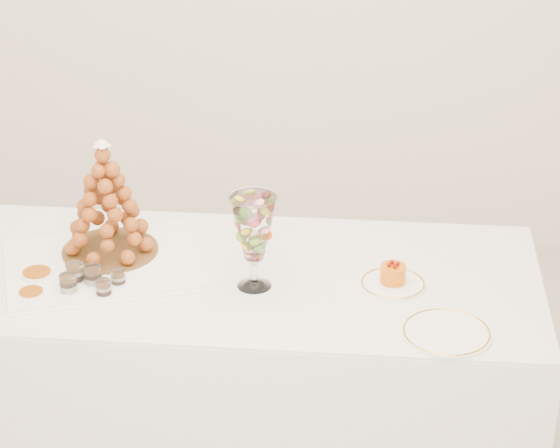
{
  "coord_description": "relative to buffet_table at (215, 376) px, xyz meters",
  "views": [
    {
      "loc": [
        0.35,
        -2.79,
        2.54
      ],
      "look_at": [
        0.11,
        0.22,
        0.99
      ],
      "focal_mm": 70.0,
      "sensor_mm": 36.0,
      "label": 1
    }
  ],
  "objects": [
    {
      "name": "ramekin_front",
      "position": [
        -0.53,
        -0.2,
        0.41
      ],
      "size": [
        0.08,
        0.08,
        0.03
      ],
      "primitive_type": "cylinder",
      "color": "white",
      "rests_on": "buffet_table"
    },
    {
      "name": "lace_tray",
      "position": [
        -0.36,
        0.01,
        0.41
      ],
      "size": [
        0.73,
        0.63,
        0.02
      ],
      "primitive_type": "cube",
      "rotation": [
        0.0,
        0.0,
        0.33
      ],
      "color": "white",
      "rests_on": "buffet_table"
    },
    {
      "name": "spare_plate",
      "position": [
        0.73,
        -0.31,
        0.41
      ],
      "size": [
        0.26,
        0.26,
        0.01
      ],
      "primitive_type": "cylinder",
      "color": "white",
      "rests_on": "buffet_table"
    },
    {
      "name": "verrine_b",
      "position": [
        -0.35,
        -0.12,
        0.44
      ],
      "size": [
        0.07,
        0.07,
        0.08
      ],
      "primitive_type": "cylinder",
      "rotation": [
        0.0,
        0.0,
        0.26
      ],
      "color": "white",
      "rests_on": "buffet_table"
    },
    {
      "name": "buffet_table",
      "position": [
        0.0,
        0.0,
        0.0
      ],
      "size": [
        2.13,
        0.88,
        0.8
      ],
      "rotation": [
        0.0,
        0.0,
        -0.02
      ],
      "color": "white",
      "rests_on": "ground"
    },
    {
      "name": "verrine_d",
      "position": [
        -0.42,
        -0.18,
        0.44
      ],
      "size": [
        0.07,
        0.07,
        0.07
      ],
      "primitive_type": "cylinder",
      "rotation": [
        0.0,
        0.0,
        0.29
      ],
      "color": "white",
      "rests_on": "buffet_table"
    },
    {
      "name": "mousse_cake",
      "position": [
        0.58,
        -0.03,
        0.44
      ],
      "size": [
        0.08,
        0.08,
        0.07
      ],
      "color": "#D7610A",
      "rests_on": "cake_plate"
    },
    {
      "name": "verrine_c",
      "position": [
        -0.28,
        -0.12,
        0.43
      ],
      "size": [
        0.06,
        0.06,
        0.06
      ],
      "primitive_type": "cylinder",
      "rotation": [
        0.0,
        0.0,
        0.29
      ],
      "color": "white",
      "rests_on": "buffet_table"
    },
    {
      "name": "macaron_vase",
      "position": [
        0.15,
        -0.07,
        0.6
      ],
      "size": [
        0.14,
        0.14,
        0.31
      ],
      "color": "white",
      "rests_on": "buffet_table"
    },
    {
      "name": "verrine_e",
      "position": [
        -0.31,
        -0.19,
        0.43
      ],
      "size": [
        0.06,
        0.06,
        0.06
      ],
      "primitive_type": "cylinder",
      "rotation": [
        0.0,
        0.0,
        0.23
      ],
      "color": "white",
      "rests_on": "buffet_table"
    },
    {
      "name": "croquembouche",
      "position": [
        -0.34,
        0.08,
        0.61
      ],
      "size": [
        0.32,
        0.32,
        0.39
      ],
      "rotation": [
        0.0,
        0.0,
        0.09
      ],
      "color": "brown",
      "rests_on": "lace_tray"
    },
    {
      "name": "cake_plate",
      "position": [
        0.58,
        -0.03,
        0.41
      ],
      "size": [
        0.21,
        0.21,
        0.01
      ],
      "primitive_type": "cylinder",
      "color": "white",
      "rests_on": "buffet_table"
    },
    {
      "name": "verrine_a",
      "position": [
        -0.41,
        -0.11,
        0.44
      ],
      "size": [
        0.06,
        0.06,
        0.08
      ],
      "primitive_type": "cylinder",
      "rotation": [
        0.0,
        0.0,
        0.03
      ],
      "color": "white",
      "rests_on": "buffet_table"
    },
    {
      "name": "ramekin_back",
      "position": [
        -0.54,
        -0.09,
        0.42
      ],
      "size": [
        0.1,
        0.1,
        0.03
      ],
      "primitive_type": "cylinder",
      "color": "white",
      "rests_on": "buffet_table"
    }
  ]
}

